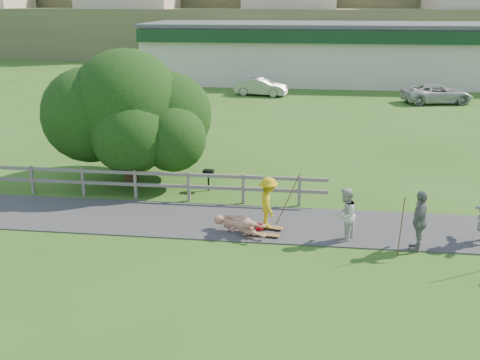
% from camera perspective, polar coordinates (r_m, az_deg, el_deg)
% --- Properties ---
extents(ground, '(260.00, 260.00, 0.00)m').
position_cam_1_polar(ground, '(16.32, -1.01, -6.63)').
color(ground, '#325919').
rests_on(ground, ground).
extents(path, '(34.00, 3.00, 0.04)m').
position_cam_1_polar(path, '(17.67, -0.33, -4.51)').
color(path, '#343436').
rests_on(path, ground).
extents(fence, '(15.05, 0.10, 1.10)m').
position_cam_1_polar(fence, '(20.12, -12.81, 0.07)').
color(fence, '#605D55').
rests_on(fence, ground).
extents(strip_mall, '(32.50, 10.75, 5.10)m').
position_cam_1_polar(strip_mall, '(49.78, 9.49, 13.31)').
color(strip_mall, beige).
rests_on(strip_mall, ground).
extents(skater_rider, '(0.84, 1.18, 1.65)m').
position_cam_1_polar(skater_rider, '(16.87, 3.03, -2.74)').
color(skater_rider, gold).
rests_on(skater_rider, ground).
extents(skater_fallen, '(1.22, 1.82, 0.66)m').
position_cam_1_polar(skater_fallen, '(16.67, -0.04, -4.81)').
color(skater_fallen, tan).
rests_on(skater_fallen, ground).
extents(spectator_a, '(0.90, 1.00, 1.68)m').
position_cam_1_polar(spectator_a, '(16.38, 11.13, -3.70)').
color(spectator_a, beige).
rests_on(spectator_a, ground).
extents(spectator_b, '(0.72, 1.16, 1.84)m').
position_cam_1_polar(spectator_b, '(16.32, 18.60, -4.14)').
color(spectator_b, slate).
rests_on(spectator_b, ground).
extents(car_silver, '(4.18, 2.06, 1.32)m').
position_cam_1_polar(car_silver, '(41.66, 2.23, 9.89)').
color(car_silver, '#97989D').
rests_on(car_silver, ground).
extents(car_white, '(5.25, 3.22, 1.36)m').
position_cam_1_polar(car_white, '(40.90, 20.30, 8.63)').
color(car_white, beige).
rests_on(car_white, ground).
extents(tree, '(7.08, 7.08, 4.24)m').
position_cam_1_polar(tree, '(21.72, -11.81, 5.33)').
color(tree, black).
rests_on(tree, ground).
extents(bbq, '(0.41, 0.33, 0.82)m').
position_cam_1_polar(bbq, '(20.53, -3.38, -0.03)').
color(bbq, black).
rests_on(bbq, ground).
extents(longboard_rider, '(1.03, 0.47, 0.11)m').
position_cam_1_polar(longboard_rider, '(17.16, 2.98, -5.13)').
color(longboard_rider, olive).
rests_on(longboard_rider, ground).
extents(longboard_fallen, '(0.94, 0.32, 0.10)m').
position_cam_1_polar(longboard_fallen, '(16.62, 2.67, -5.97)').
color(longboard_fallen, olive).
rests_on(longboard_fallen, ground).
extents(helmet, '(0.27, 0.27, 0.27)m').
position_cam_1_polar(helmet, '(17.01, 2.12, -5.06)').
color(helmet, red).
rests_on(helmet, ground).
extents(pole_rider, '(0.03, 0.03, 1.93)m').
position_cam_1_polar(pole_rider, '(17.17, 5.13, -1.90)').
color(pole_rider, brown).
rests_on(pole_rider, ground).
extents(pole_spec_left, '(0.03, 0.03, 1.78)m').
position_cam_1_polar(pole_spec_left, '(15.82, 16.81, -4.79)').
color(pole_spec_left, brown).
rests_on(pole_spec_left, ground).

